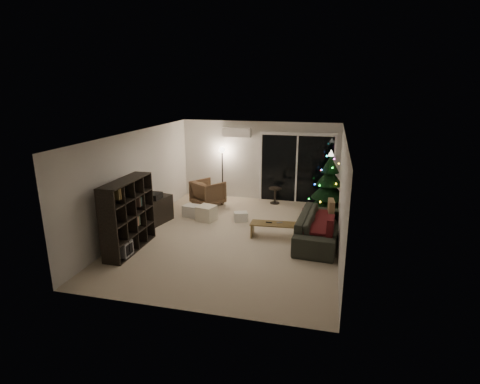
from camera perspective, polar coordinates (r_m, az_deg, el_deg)
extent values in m
plane|color=beige|center=(9.27, -1.05, -6.71)|extent=(6.50, 6.50, 0.00)
plane|color=white|center=(8.62, -1.13, 8.81)|extent=(6.50, 6.50, 0.00)
cube|color=silver|center=(11.95, 2.91, 4.75)|extent=(5.00, 0.02, 2.50)
cube|color=silver|center=(5.95, -9.18, -7.26)|extent=(5.00, 0.02, 2.50)
cube|color=silver|center=(9.79, -15.39, 1.65)|extent=(0.02, 6.50, 2.50)
cube|color=silver|center=(8.59, 15.25, -0.30)|extent=(0.02, 6.50, 2.50)
cube|color=black|center=(11.81, 8.61, 3.46)|extent=(2.20, 0.02, 2.10)
cube|color=white|center=(11.84, -0.51, 9.07)|extent=(0.90, 0.22, 0.28)
cube|color=#3F3833|center=(12.59, 8.63, -0.94)|extent=(2.60, 1.00, 0.10)
cube|color=white|center=(12.83, 8.90, 1.92)|extent=(2.20, 0.06, 1.00)
cube|color=black|center=(10.20, -12.92, -2.88)|extent=(0.66, 1.18, 0.70)
cube|color=black|center=(10.07, -13.07, -0.59)|extent=(0.35, 0.42, 0.15)
imported|color=brown|center=(11.56, -4.90, -0.11)|extent=(1.15, 1.16, 0.77)
cube|color=white|center=(10.29, -5.12, -3.22)|extent=(0.55, 0.55, 0.41)
cube|color=white|center=(10.62, -7.30, -2.87)|extent=(0.52, 0.43, 0.33)
cube|color=white|center=(10.21, 0.12, -3.76)|extent=(0.43, 0.38, 0.25)
cylinder|color=black|center=(11.74, 5.35, -0.55)|extent=(0.45, 0.45, 0.50)
cylinder|color=black|center=(12.07, -2.69, 2.74)|extent=(0.26, 0.26, 1.63)
imported|color=black|center=(9.07, 11.96, -5.29)|extent=(1.08, 2.39, 0.68)
cube|color=#3A0E0B|center=(9.02, 11.38, -4.35)|extent=(0.73, 1.67, 0.06)
cube|color=brown|center=(9.59, 13.70, -2.48)|extent=(0.17, 0.46, 0.45)
cube|color=#3A0E0B|center=(8.37, 13.61, -5.23)|extent=(0.16, 0.45, 0.45)
cube|color=black|center=(9.09, 4.43, -4.63)|extent=(0.15, 0.04, 0.02)
cube|color=slate|center=(9.11, 6.04, -4.64)|extent=(0.14, 0.08, 0.02)
cone|color=black|center=(10.54, 13.41, 1.13)|extent=(1.51, 1.51, 1.90)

